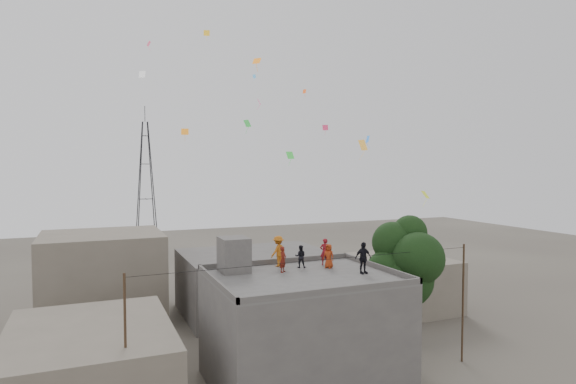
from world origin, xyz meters
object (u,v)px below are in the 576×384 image
at_px(transmission_tower, 146,191).
at_px(person_dark_adult, 363,258).
at_px(tree, 406,264).
at_px(person_red_adult, 325,252).
at_px(stair_head_box, 234,255).

height_order(transmission_tower, person_dark_adult, transmission_tower).
bearing_deg(transmission_tower, tree, -73.91).
xyz_separation_m(person_red_adult, person_dark_adult, (0.90, -3.02, 0.08)).
bearing_deg(stair_head_box, transmission_tower, 91.23).
distance_m(stair_head_box, person_red_adult, 5.75).
xyz_separation_m(tree, transmission_tower, (-11.37, 39.40, 2.97)).
bearing_deg(person_red_adult, tree, 172.48).
distance_m(tree, transmission_tower, 41.12).
relative_size(stair_head_box, transmission_tower, 0.10).
bearing_deg(stair_head_box, tree, -10.74).
bearing_deg(person_red_adult, stair_head_box, 9.39).
distance_m(transmission_tower, person_dark_adult, 41.42).
distance_m(stair_head_box, person_dark_adult, 7.42).
distance_m(stair_head_box, tree, 10.80).
distance_m(transmission_tower, person_red_adult, 38.30).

